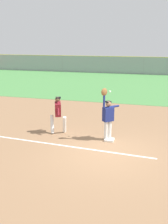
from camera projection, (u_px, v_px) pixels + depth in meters
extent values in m
plane|color=#936D4C|center=(106.00, 153.00, 9.85)|extent=(77.03, 77.03, 0.00)
cube|color=#4C8C47|center=(138.00, 85.00, 25.06)|extent=(43.65, 16.69, 0.01)
cube|color=white|center=(15.00, 139.00, 11.24)|extent=(11.98, 0.86, 0.01)
cube|color=white|center=(109.00, 140.00, 11.02)|extent=(0.39, 0.39, 0.08)
cylinder|color=silver|center=(110.00, 130.00, 11.06)|extent=(0.21, 0.21, 0.85)
cylinder|color=silver|center=(106.00, 131.00, 10.97)|extent=(0.21, 0.21, 0.85)
cube|color=navy|center=(108.00, 114.00, 10.82)|extent=(0.50, 0.49, 0.60)
sphere|color=#8C6647|center=(108.00, 104.00, 10.70)|extent=(0.33, 0.33, 0.23)
cube|color=black|center=(108.00, 102.00, 10.71)|extent=(0.30, 0.30, 0.05)
cylinder|color=navy|center=(104.00, 101.00, 10.56)|extent=(0.13, 0.13, 0.62)
cylinder|color=navy|center=(113.00, 107.00, 10.85)|extent=(0.50, 0.50, 0.09)
ellipsoid|color=brown|center=(104.00, 92.00, 10.46)|extent=(0.30, 0.30, 0.32)
cylinder|color=white|center=(65.00, 125.00, 11.78)|extent=(0.31, 0.46, 0.85)
cylinder|color=white|center=(52.00, 124.00, 11.86)|extent=(0.31, 0.46, 0.85)
cube|color=maroon|center=(58.00, 109.00, 11.63)|extent=(0.45, 0.58, 0.66)
sphere|color=brown|center=(58.00, 99.00, 11.51)|extent=(0.30, 0.30, 0.23)
cube|color=black|center=(58.00, 98.00, 11.49)|extent=(0.28, 0.27, 0.05)
cylinder|color=maroon|center=(58.00, 106.00, 11.81)|extent=(0.24, 0.40, 0.58)
cylinder|color=maroon|center=(58.00, 109.00, 11.39)|extent=(0.24, 0.40, 0.58)
sphere|color=white|center=(110.00, 91.00, 10.68)|extent=(0.07, 0.07, 0.07)
cube|color=#93999E|center=(144.00, 66.00, 32.51)|extent=(43.65, 0.06, 2.16)
cylinder|color=yellow|center=(144.00, 57.00, 32.22)|extent=(43.65, 0.06, 0.06)
cylinder|color=gray|center=(62.00, 64.00, 35.36)|extent=(0.08, 0.08, 2.16)
cylinder|color=gray|center=(144.00, 66.00, 32.51)|extent=(0.08, 0.08, 2.16)
cube|color=white|center=(82.00, 65.00, 38.53)|extent=(4.55, 2.29, 0.55)
cube|color=#2D333D|center=(82.00, 62.00, 38.40)|extent=(2.35, 1.94, 0.40)
cylinder|color=black|center=(93.00, 67.00, 38.95)|extent=(0.62, 0.27, 0.60)
cylinder|color=black|center=(89.00, 68.00, 37.24)|extent=(0.62, 0.27, 0.60)
cylinder|color=black|center=(75.00, 66.00, 39.95)|extent=(0.62, 0.27, 0.60)
cylinder|color=black|center=(71.00, 68.00, 38.24)|extent=(0.62, 0.27, 0.60)
cube|color=black|center=(125.00, 67.00, 36.87)|extent=(4.55, 2.27, 0.55)
cube|color=#2D333D|center=(125.00, 63.00, 36.74)|extent=(2.34, 1.93, 0.40)
cylinder|color=black|center=(136.00, 68.00, 37.31)|extent=(0.62, 0.27, 0.60)
cylinder|color=black|center=(134.00, 70.00, 35.59)|extent=(0.62, 0.27, 0.60)
cylinder|color=black|center=(117.00, 67.00, 38.29)|extent=(0.62, 0.27, 0.60)
cylinder|color=black|center=(114.00, 69.00, 36.58)|extent=(0.62, 0.27, 0.60)
cylinder|color=black|center=(163.00, 69.00, 36.28)|extent=(0.61, 0.25, 0.60)
cylinder|color=black|center=(164.00, 70.00, 34.49)|extent=(0.61, 0.25, 0.60)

